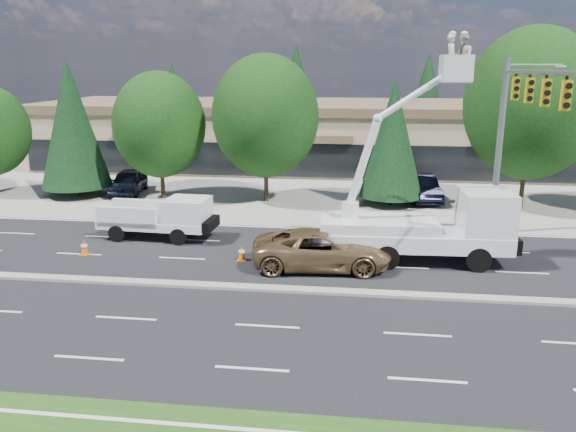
# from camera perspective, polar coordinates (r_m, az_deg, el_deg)

# --- Properties ---
(ground) EXTENTS (140.00, 140.00, 0.00)m
(ground) POSITION_cam_1_polar(r_m,az_deg,el_deg) (22.27, -0.80, -7.56)
(ground) COLOR black
(ground) RESTS_ON ground
(concrete_apron) EXTENTS (140.00, 22.00, 0.01)m
(concrete_apron) POSITION_cam_1_polar(r_m,az_deg,el_deg) (41.37, 3.01, 3.02)
(concrete_apron) COLOR gray
(concrete_apron) RESTS_ON ground
(road_median) EXTENTS (120.00, 0.55, 0.12)m
(road_median) POSITION_cam_1_polar(r_m,az_deg,el_deg) (22.25, -0.80, -7.41)
(road_median) COLOR gray
(road_median) RESTS_ON ground
(strip_mall) EXTENTS (50.40, 15.40, 5.50)m
(strip_mall) POSITION_cam_1_polar(r_m,az_deg,el_deg) (50.76, 3.89, 8.45)
(strip_mall) COLOR tan
(strip_mall) RESTS_ON ground
(tree_front_b) EXTENTS (4.60, 4.60, 9.07)m
(tree_front_b) POSITION_cam_1_polar(r_m,az_deg,el_deg) (40.26, -21.10, 8.73)
(tree_front_b) COLOR #332114
(tree_front_b) RESTS_ON ground
(tree_front_c) EXTENTS (5.99, 5.99, 8.31)m
(tree_front_c) POSITION_cam_1_polar(r_m,az_deg,el_deg) (37.82, -12.95, 9.01)
(tree_front_c) COLOR #332114
(tree_front_c) RESTS_ON ground
(tree_front_d) EXTENTS (6.76, 6.76, 9.38)m
(tree_front_d) POSITION_cam_1_polar(r_m,az_deg,el_deg) (35.99, -2.30, 10.08)
(tree_front_d) COLOR #332114
(tree_front_d) RESTS_ON ground
(tree_front_e) EXTENTS (3.99, 3.99, 7.86)m
(tree_front_e) POSITION_cam_1_polar(r_m,az_deg,el_deg) (35.71, 10.61, 7.75)
(tree_front_e) COLOR #332114
(tree_front_e) RESTS_ON ground
(tree_front_f) EXTENTS (7.87, 7.87, 10.91)m
(tree_front_f) POSITION_cam_1_polar(r_m,az_deg,el_deg) (36.87, 23.49, 10.41)
(tree_front_f) COLOR #332114
(tree_front_f) RESTS_ON ground
(tree_back_a) EXTENTS (4.60, 4.60, 9.06)m
(tree_back_a) POSITION_cam_1_polar(r_m,az_deg,el_deg) (65.88, -11.58, 11.44)
(tree_back_a) COLOR #332114
(tree_back_a) RESTS_ON ground
(tree_back_b) EXTENTS (5.55, 5.55, 10.95)m
(tree_back_b) POSITION_cam_1_polar(r_m,az_deg,el_deg) (62.81, 0.87, 12.50)
(tree_back_b) COLOR #332114
(tree_back_b) RESTS_ON ground
(tree_back_c) EXTENTS (5.11, 5.11, 10.06)m
(tree_back_c) POSITION_cam_1_polar(r_m,az_deg,el_deg) (62.87, 13.93, 11.65)
(tree_back_c) COLOR #332114
(tree_back_c) RESTS_ON ground
(tree_back_d) EXTENTS (4.42, 4.42, 8.71)m
(tree_back_d) POSITION_cam_1_polar(r_m,az_deg,el_deg) (65.37, 24.55, 10.23)
(tree_back_d) COLOR #332114
(tree_back_d) RESTS_ON ground
(signal_mast) EXTENTS (2.76, 10.16, 9.00)m
(signal_mast) POSITION_cam_1_polar(r_m,az_deg,el_deg) (28.45, 21.97, 8.90)
(signal_mast) COLOR gray
(signal_mast) RESTS_ON ground
(utility_pickup) EXTENTS (5.67, 2.44, 2.14)m
(utility_pickup) POSITION_cam_1_polar(r_m,az_deg,el_deg) (29.31, -12.59, -0.55)
(utility_pickup) COLOR white
(utility_pickup) RESTS_ON ground
(bucket_truck) EXTENTS (8.71, 3.08, 9.93)m
(bucket_truck) POSITION_cam_1_polar(r_m,az_deg,el_deg) (25.63, 13.78, -0.13)
(bucket_truck) COLOR white
(bucket_truck) RESTS_ON ground
(traffic_cone_a) EXTENTS (0.40, 0.40, 0.70)m
(traffic_cone_a) POSITION_cam_1_polar(r_m,az_deg,el_deg) (27.95, -20.00, -3.02)
(traffic_cone_a) COLOR orange
(traffic_cone_a) RESTS_ON ground
(traffic_cone_b) EXTENTS (0.40, 0.40, 0.70)m
(traffic_cone_b) POSITION_cam_1_polar(r_m,az_deg,el_deg) (25.56, -4.74, -3.79)
(traffic_cone_b) COLOR orange
(traffic_cone_b) RESTS_ON ground
(traffic_cone_c) EXTENTS (0.40, 0.40, 0.70)m
(traffic_cone_c) POSITION_cam_1_polar(r_m,az_deg,el_deg) (25.61, 3.23, -3.72)
(traffic_cone_c) COLOR orange
(traffic_cone_c) RESTS_ON ground
(minivan) EXTENTS (6.18, 3.21, 1.66)m
(minivan) POSITION_cam_1_polar(r_m,az_deg,el_deg) (24.46, 3.46, -3.41)
(minivan) COLOR olive
(minivan) RESTS_ON ground
(parked_car_west) EXTENTS (2.65, 5.11, 1.66)m
(parked_car_west) POSITION_cam_1_polar(r_m,az_deg,el_deg) (40.36, -15.93, 3.36)
(parked_car_west) COLOR black
(parked_car_west) RESTS_ON ground
(parked_car_east) EXTENTS (2.46, 5.25, 1.66)m
(parked_car_east) POSITION_cam_1_polar(r_m,az_deg,el_deg) (37.93, 13.38, 2.82)
(parked_car_east) COLOR black
(parked_car_east) RESTS_ON ground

